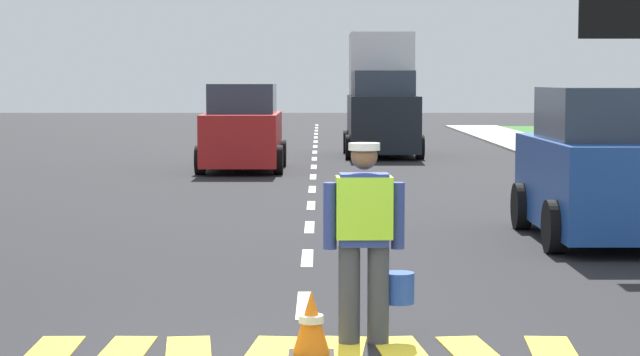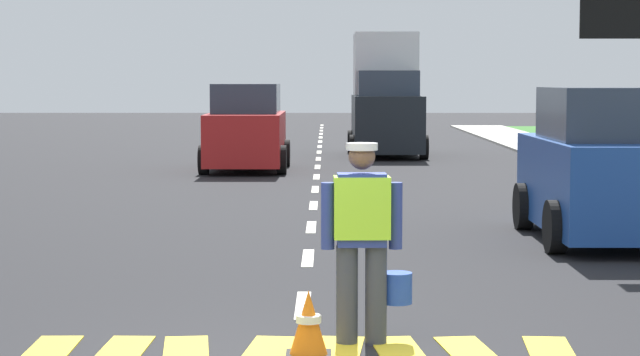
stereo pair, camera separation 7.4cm
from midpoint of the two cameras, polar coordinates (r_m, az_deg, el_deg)
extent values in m
plane|color=black|center=(29.54, -0.04, 0.57)|extent=(96.00, 96.00, 0.00)
cube|color=silver|center=(11.38, -0.65, -6.23)|extent=(0.14, 1.40, 0.01)
cube|color=silver|center=(14.33, -0.45, -3.93)|extent=(0.14, 1.40, 0.01)
cube|color=silver|center=(17.30, -0.31, -2.42)|extent=(0.14, 1.40, 0.01)
cube|color=silver|center=(20.28, -0.22, -1.35)|extent=(0.14, 1.40, 0.01)
cube|color=silver|center=(23.27, -0.15, -0.56)|extent=(0.14, 1.40, 0.01)
cube|color=silver|center=(26.25, -0.09, 0.05)|extent=(0.14, 1.40, 0.01)
cube|color=silver|center=(29.25, -0.05, 0.54)|extent=(0.14, 1.40, 0.01)
cube|color=silver|center=(32.24, -0.01, 0.94)|extent=(0.14, 1.40, 0.01)
cube|color=silver|center=(35.23, 0.02, 1.27)|extent=(0.14, 1.40, 0.01)
cube|color=silver|center=(38.23, 0.04, 1.55)|extent=(0.14, 1.40, 0.01)
cube|color=silver|center=(41.22, 0.06, 1.78)|extent=(0.14, 1.40, 0.01)
cube|color=silver|center=(44.22, 0.08, 1.99)|extent=(0.14, 1.40, 0.01)
cube|color=silver|center=(47.21, 0.10, 2.17)|extent=(0.14, 1.40, 0.01)
cube|color=silver|center=(50.21, 0.11, 2.33)|extent=(0.14, 1.40, 0.01)
cube|color=silver|center=(53.21, 0.12, 2.47)|extent=(0.14, 1.40, 0.01)
cube|color=silver|center=(56.21, 0.13, 2.59)|extent=(0.14, 1.40, 0.01)
cylinder|color=#383D4C|center=(9.69, 1.55, -5.74)|extent=(0.18, 0.18, 0.82)
cylinder|color=#383D4C|center=(9.71, 2.97, -5.72)|extent=(0.18, 0.18, 0.82)
cube|color=navy|center=(9.59, 2.27, -1.56)|extent=(0.41, 0.25, 0.60)
cube|color=#A5EA33|center=(9.59, 2.27, -1.44)|extent=(0.47, 0.29, 0.51)
cylinder|color=navy|center=(9.59, 0.60, -1.86)|extent=(0.11, 0.11, 0.55)
cylinder|color=navy|center=(9.62, 3.94, -1.85)|extent=(0.11, 0.11, 0.55)
sphere|color=brown|center=(9.56, 2.28, 1.06)|extent=(0.22, 0.22, 0.22)
cylinder|color=silver|center=(9.55, 2.28, 1.54)|extent=(0.26, 0.26, 0.06)
cylinder|color=#2347B7|center=(9.81, 3.98, -5.38)|extent=(0.26, 0.26, 0.26)
cube|color=white|center=(15.26, 14.84, 7.53)|extent=(1.10, 0.05, 0.44)
cube|color=black|center=(15.25, 14.86, 7.53)|extent=(1.16, 0.04, 0.50)
cube|color=black|center=(9.31, -0.33, -8.66)|extent=(0.36, 0.36, 0.03)
cone|color=orange|center=(9.25, -0.33, -7.04)|extent=(0.30, 0.30, 0.51)
cylinder|color=white|center=(9.24, -0.33, -6.89)|extent=(0.20, 0.20, 0.06)
cube|color=black|center=(33.55, 3.32, 2.71)|extent=(1.90, 4.60, 1.56)
cube|color=#2D3847|center=(32.72, 3.40, 4.64)|extent=(1.67, 1.61, 0.70)
cube|color=silver|center=(34.33, 3.26, 5.57)|extent=(1.81, 2.53, 1.80)
cylinder|color=black|center=(34.96, 1.60, 1.79)|extent=(0.22, 0.68, 0.68)
cylinder|color=black|center=(35.06, 4.77, 1.78)|extent=(0.22, 0.68, 0.68)
cylinder|color=black|center=(32.11, 1.71, 1.52)|extent=(0.22, 0.68, 0.68)
cylinder|color=black|center=(32.22, 5.17, 1.51)|extent=(0.22, 0.68, 0.68)
cube|color=red|center=(28.25, -3.54, 1.96)|extent=(1.77, 4.04, 1.21)
cube|color=#2D3847|center=(28.32, -3.54, 3.90)|extent=(1.55, 2.22, 0.70)
cylinder|color=black|center=(26.98, -1.81, 0.89)|extent=(0.22, 0.68, 0.68)
cylinder|color=black|center=(27.11, -5.62, 0.89)|extent=(0.22, 0.68, 0.68)
cylinder|color=black|center=(29.48, -1.62, 1.23)|extent=(0.22, 0.68, 0.68)
cylinder|color=black|center=(29.60, -5.12, 1.22)|extent=(0.22, 0.68, 0.68)
cube|color=#1E4799|center=(16.29, 13.70, -0.26)|extent=(1.66, 3.87, 1.20)
cube|color=#2D3847|center=(16.15, 13.84, 3.07)|extent=(1.46, 2.13, 0.70)
cylinder|color=black|center=(17.34, 10.02, -1.37)|extent=(0.22, 0.68, 0.68)
cylinder|color=black|center=(17.70, 15.44, -1.34)|extent=(0.22, 0.68, 0.68)
cylinder|color=black|center=(14.99, 11.56, -2.35)|extent=(0.22, 0.68, 0.68)
camera|label=1|loc=(0.04, -89.84, 0.01)|focal=65.55mm
camera|label=2|loc=(0.04, 90.16, -0.01)|focal=65.55mm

